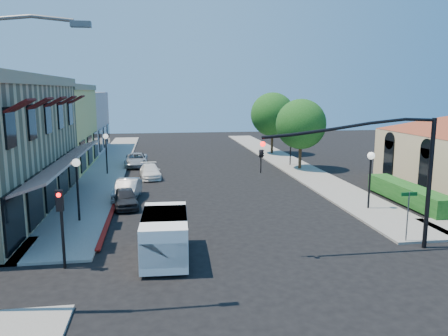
{
  "coord_description": "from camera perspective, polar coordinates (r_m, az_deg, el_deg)",
  "views": [
    {
      "loc": [
        -4.09,
        -16.18,
        7.17
      ],
      "look_at": [
        -0.21,
        9.34,
        2.6
      ],
      "focal_mm": 35.0,
      "sensor_mm": 36.0,
      "label": 1
    }
  ],
  "objects": [
    {
      "name": "ground",
      "position": [
        18.16,
        5.22,
        -13.26
      ],
      "size": [
        120.0,
        120.0,
        0.0
      ],
      "primitive_type": "plane",
      "color": "black",
      "rests_on": "ground"
    },
    {
      "name": "lamppost_right_near",
      "position": [
        27.62,
        18.6,
        0.27
      ],
      "size": [
        0.44,
        0.44,
        3.57
      ],
      "color": "black",
      "rests_on": "ground"
    },
    {
      "name": "parked_car_a",
      "position": [
        27.88,
        -12.78,
        -3.83
      ],
      "size": [
        1.91,
        3.71,
        1.21
      ],
      "primitive_type": "imported",
      "rotation": [
        0.0,
        0.0,
        0.14
      ],
      "color": "black",
      "rests_on": "ground"
    },
    {
      "name": "sidewalk_left",
      "position": [
        44.01,
        -14.62,
        0.42
      ],
      "size": [
        3.5,
        50.0,
        0.12
      ],
      "primitive_type": "cube",
      "color": "gray",
      "rests_on": "ground"
    },
    {
      "name": "street_name_sign",
      "position": [
        22.4,
        22.92,
        -4.91
      ],
      "size": [
        0.8,
        0.06,
        2.5
      ],
      "color": "#595B5E",
      "rests_on": "ground"
    },
    {
      "name": "parked_car_b",
      "position": [
        29.97,
        -12.5,
        -2.73
      ],
      "size": [
        1.85,
        4.19,
        1.34
      ],
      "primitive_type": "imported",
      "rotation": [
        0.0,
        0.0,
        -0.11
      ],
      "color": "#9FA2A4",
      "rests_on": "ground"
    },
    {
      "name": "pink_stucco_building",
      "position": [
        55.49,
        -20.61,
        5.61
      ],
      "size": [
        10.0,
        12.0,
        7.0
      ],
      "primitive_type": "cube",
      "color": "beige",
      "rests_on": "ground"
    },
    {
      "name": "yellow_stucco_building",
      "position": [
        43.82,
        -23.81,
        4.78
      ],
      "size": [
        10.0,
        12.0,
        7.6
      ],
      "primitive_type": "cube",
      "color": "#E0C764",
      "rests_on": "ground"
    },
    {
      "name": "signal_mast_arm",
      "position": [
        20.51,
        20.47,
        0.76
      ],
      "size": [
        8.01,
        0.39,
        6.0
      ],
      "color": "black",
      "rests_on": "ground"
    },
    {
      "name": "street_tree_b",
      "position": [
        49.94,
        6.36,
        6.97
      ],
      "size": [
        4.94,
        4.94,
        7.02
      ],
      "color": "#342515",
      "rests_on": "ground"
    },
    {
      "name": "parked_car_c",
      "position": [
        36.78,
        -9.62,
        -0.45
      ],
      "size": [
        1.93,
        4.03,
        1.13
      ],
      "primitive_type": "imported",
      "rotation": [
        0.0,
        0.0,
        0.09
      ],
      "color": "white",
      "rests_on": "ground"
    },
    {
      "name": "street_tree_a",
      "position": [
        40.4,
        10.02,
        5.67
      ],
      "size": [
        4.56,
        4.56,
        6.48
      ],
      "color": "#342515",
      "rests_on": "ground"
    },
    {
      "name": "curb_red_strip",
      "position": [
        25.37,
        -14.75,
        -6.72
      ],
      "size": [
        0.25,
        10.0,
        0.06
      ],
      "primitive_type": "cube",
      "color": "maroon",
      "rests_on": "ground"
    },
    {
      "name": "lamppost_left_far",
      "position": [
        38.69,
        -15.17,
        3.11
      ],
      "size": [
        0.44,
        0.44,
        3.57
      ],
      "color": "black",
      "rests_on": "ground"
    },
    {
      "name": "lamppost_left_near",
      "position": [
        24.97,
        -18.68,
        -0.72
      ],
      "size": [
        0.44,
        0.44,
        3.57
      ],
      "color": "black",
      "rests_on": "ground"
    },
    {
      "name": "sidewalk_right",
      "position": [
        45.6,
        7.81,
        0.98
      ],
      "size": [
        3.5,
        50.0,
        0.12
      ],
      "primitive_type": "cube",
      "color": "gray",
      "rests_on": "ground"
    },
    {
      "name": "parked_car_d",
      "position": [
        42.73,
        -11.38,
        1.05
      ],
      "size": [
        2.18,
        4.61,
        1.27
      ],
      "primitive_type": "imported",
      "rotation": [
        0.0,
        0.0,
        0.01
      ],
      "color": "#ABADB0",
      "rests_on": "ground"
    },
    {
      "name": "white_van",
      "position": [
        19.11,
        -7.75,
        -8.49
      ],
      "size": [
        2.1,
        4.48,
        1.95
      ],
      "color": "white",
      "rests_on": "ground"
    },
    {
      "name": "lamppost_right_far",
      "position": [
        42.34,
        8.72,
        3.91
      ],
      "size": [
        0.44,
        0.44,
        3.57
      ],
      "color": "black",
      "rests_on": "ground"
    },
    {
      "name": "hedge",
      "position": [
        30.57,
        22.82,
        -4.33
      ],
      "size": [
        1.4,
        8.0,
        1.1
      ],
      "primitive_type": "cube",
      "color": "#154B15",
      "rests_on": "ground"
    },
    {
      "name": "secondary_signal",
      "position": [
        18.66,
        -20.53,
        -5.69
      ],
      "size": [
        0.28,
        0.42,
        3.32
      ],
      "color": "black",
      "rests_on": "ground"
    }
  ]
}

